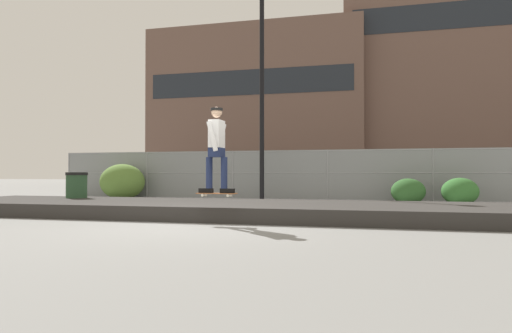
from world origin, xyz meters
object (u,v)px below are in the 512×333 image
shrub_left (122,182)px  skater (217,144)px  shrub_center (408,191)px  trash_bin (77,191)px  shrub_right (460,192)px  parked_car_near (200,177)px  parked_car_mid (335,177)px  skateboard (217,194)px  street_lamp (262,71)px

shrub_left → skater: bearing=-48.9°
shrub_center → trash_bin: trash_bin is taller
shrub_right → trash_bin: trash_bin is taller
shrub_left → parked_car_near: bearing=58.9°
skater → trash_bin: skater is taller
parked_car_mid → trash_bin: bearing=-129.7°
parked_car_near → shrub_right: 10.63m
parked_car_near → skateboard: bearing=-67.2°
skateboard → skater: (0.00, 0.00, 0.96)m
parked_car_near → shrub_left: parked_car_near is taller
skater → parked_car_near: size_ratio=0.37×
skateboard → parked_car_near: (-4.41, 10.48, 0.23)m
skateboard → shrub_center: 8.13m
trash_bin → street_lamp: bearing=44.9°
skater → parked_car_near: 11.40m
shrub_right → trash_bin: size_ratio=1.08×
shrub_left → shrub_right: bearing=-1.4°
skater → shrub_center: (4.08, 7.03, -1.15)m
shrub_left → trash_bin: shrub_left is taller
shrub_left → trash_bin: 4.87m
skateboard → skater: size_ratio=0.48×
shrub_center → shrub_right: shrub_right is taller
parked_car_near → shrub_center: size_ratio=4.19×
shrub_left → parked_car_mid: bearing=21.9°
trash_bin → parked_car_mid: bearing=50.3°
skateboard → shrub_left: bearing=131.1°
skater → trash_bin: 5.73m
shrub_center → shrub_right: bearing=-1.5°
skateboard → parked_car_mid: bearing=81.8°
skateboard → skater: 0.96m
parked_car_near → trash_bin: (-0.59, -7.88, -0.32)m
skater → shrub_left: (-6.35, 7.28, -0.89)m
shrub_right → trash_bin: (-10.62, -4.38, 0.09)m
street_lamp → skateboard: bearing=-83.9°
skater → parked_car_mid: bearing=81.8°
parked_car_near → shrub_center: parked_car_near is taller
street_lamp → shrub_left: size_ratio=4.21×
skater → shrub_left: skater is taller
skateboard → trash_bin: bearing=152.5°
parked_car_mid → shrub_left: bearing=-158.1°
parked_car_mid → trash_bin: size_ratio=4.34×
parked_car_near → shrub_left: 3.75m
trash_bin → shrub_center: bearing=26.0°
shrub_right → street_lamp: bearing=-178.8°
skateboard → parked_car_mid: size_ratio=0.18×
street_lamp → skater: bearing=-83.9°
parked_car_near → trash_bin: bearing=-94.3°
skateboard → shrub_right: shrub_right is taller
skater → parked_car_mid: (1.50, 10.43, -0.73)m
street_lamp → shrub_right: size_ratio=6.63×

